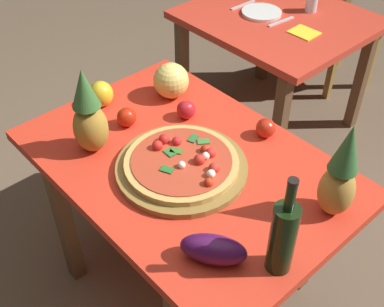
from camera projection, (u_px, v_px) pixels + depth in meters
name	position (u px, v px, depth m)	size (l,w,h in m)	color
ground_plane	(187.00, 277.00, 2.26)	(10.00, 10.00, 0.00)	brown
display_table	(186.00, 179.00, 1.84)	(1.21, 0.82, 0.73)	brown
background_table	(276.00, 33.00, 2.75)	(0.94, 0.86, 0.73)	brown
dining_chair	(336.00, 19.00, 3.19)	(0.51, 0.51, 0.85)	olive
pizza_board	(182.00, 168.00, 1.74)	(0.47, 0.47, 0.03)	olive
pizza	(183.00, 162.00, 1.72)	(0.41, 0.41, 0.06)	tan
wine_bottle	(283.00, 237.00, 1.35)	(0.08, 0.08, 0.35)	black
pineapple_left	(340.00, 176.00, 1.50)	(0.12, 0.12, 0.35)	#BA8739
pineapple_right	(89.00, 116.00, 1.73)	(0.13, 0.13, 0.34)	#AC8330
melon	(171.00, 81.00, 2.05)	(0.15, 0.15, 0.15)	#EDD46A
bell_pepper	(101.00, 94.00, 2.02)	(0.10, 0.10, 0.11)	gold
eggplant	(213.00, 249.00, 1.42)	(0.20, 0.09, 0.09)	#4A1348
tomato_by_bottle	(127.00, 117.00, 1.92)	(0.08, 0.08, 0.08)	red
tomato_beside_pepper	(266.00, 128.00, 1.87)	(0.08, 0.08, 0.08)	red
tomato_at_corner	(186.00, 110.00, 1.96)	(0.08, 0.08, 0.08)	red
drinking_glass_water	(312.00, 1.00, 2.69)	(0.07, 0.07, 0.12)	silver
dinner_plate	(262.00, 12.00, 2.69)	(0.22, 0.22, 0.02)	white
fork_utensil	(243.00, 5.00, 2.77)	(0.02, 0.18, 0.01)	silver
knife_utensil	(281.00, 22.00, 2.62)	(0.02, 0.18, 0.01)	silver
napkin_folded	(304.00, 33.00, 2.53)	(0.14, 0.12, 0.01)	yellow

